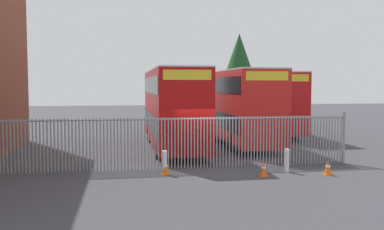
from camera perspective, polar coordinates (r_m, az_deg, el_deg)
ground_plane at (r=26.18m, az=-1.44°, el=-3.76°), size 100.00×100.00×0.00m
palisade_fence at (r=18.02m, az=-1.44°, el=-3.52°), size 15.02×0.14×2.35m
double_decker_bus_near_gate at (r=23.81m, az=-2.62°, el=1.32°), size 2.54×10.81×4.42m
double_decker_bus_behind_fence_left at (r=31.70m, az=9.55°, el=1.94°), size 2.54×10.81×4.42m
double_decker_bus_behind_fence_right at (r=25.91m, az=6.07°, el=1.52°), size 2.54×10.81×4.42m
bollard_near_left at (r=16.98m, az=-3.72°, el=-6.40°), size 0.20×0.20×0.95m
bollard_center_front at (r=17.82m, az=12.65°, el=-6.00°), size 0.20×0.20×0.95m
traffic_cone_by_gate at (r=16.99m, az=-3.60°, el=-7.04°), size 0.34×0.34×0.59m
traffic_cone_mid_forecourt at (r=17.70m, az=17.84°, el=-6.78°), size 0.34×0.34×0.59m
traffic_cone_near_kerb at (r=16.87m, az=9.61°, el=-7.16°), size 0.34×0.34×0.59m
tree_tall_back at (r=45.02m, az=6.36°, el=6.58°), size 4.75×4.75×8.98m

